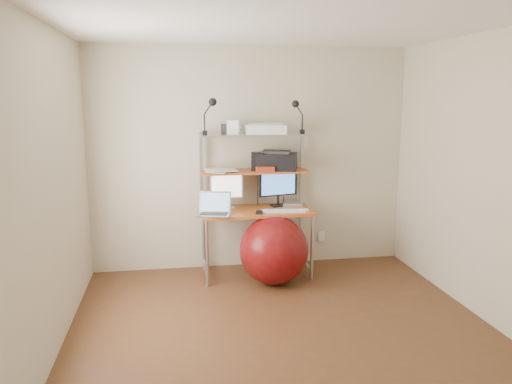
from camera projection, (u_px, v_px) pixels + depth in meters
room at (287, 187)px, 3.92m from camera, size 3.60×3.60×3.60m
computer_desk at (255, 189)px, 5.43m from camera, size 1.20×0.60×1.57m
wall_outlet at (321, 236)px, 5.97m from camera, size 0.08×0.01×0.12m
monitor_silver at (227, 189)px, 5.46m from camera, size 0.36×0.13×0.40m
monitor_black at (278, 186)px, 5.56m from camera, size 0.45×0.16×0.46m
laptop at (215, 210)px, 5.18m from camera, size 0.39×0.34×0.29m
keyboard at (284, 211)px, 5.33m from camera, size 0.47×0.18×0.01m
mouse at (304, 210)px, 5.33m from camera, size 0.09×0.07×0.02m
mac_mini at (292, 204)px, 5.61m from camera, size 0.25×0.25×0.04m
phone at (260, 212)px, 5.26m from camera, size 0.10×0.15×0.01m
printer at (276, 161)px, 5.51m from camera, size 0.51×0.42×0.21m
nas_cube at (257, 161)px, 5.45m from camera, size 0.15×0.15×0.20m
red_box at (265, 169)px, 5.39m from camera, size 0.20×0.13×0.05m
scanner at (265, 129)px, 5.38m from camera, size 0.45×0.31×0.11m
box_white at (233, 127)px, 5.34m from camera, size 0.15×0.14×0.15m
box_grey at (226, 129)px, 5.38m from camera, size 0.13×0.13×0.11m
clip_lamp_left at (211, 108)px, 5.15m from camera, size 0.15×0.08×0.38m
clip_lamp_right at (297, 109)px, 5.33m from camera, size 0.14×0.08×0.36m
exercise_ball at (274, 250)px, 5.23m from camera, size 0.73×0.73×0.73m
paper_stack at (219, 170)px, 5.39m from camera, size 0.37×0.41×0.02m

